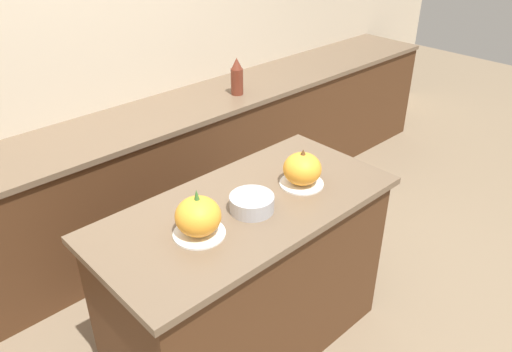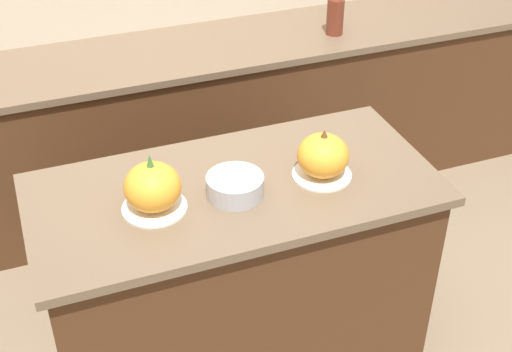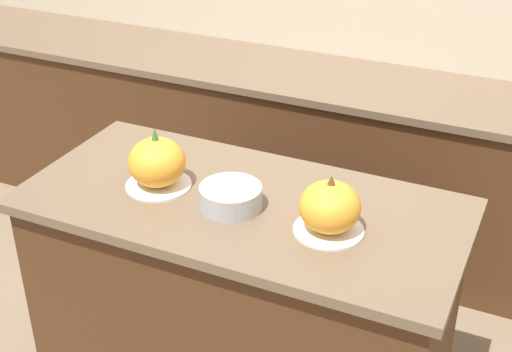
% 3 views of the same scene
% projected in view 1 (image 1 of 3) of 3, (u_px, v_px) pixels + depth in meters
% --- Properties ---
extents(ground_plane, '(12.00, 12.00, 0.00)m').
position_uv_depth(ground_plane, '(248.00, 343.00, 2.72)').
color(ground_plane, '#847056').
extents(wall_back, '(8.00, 0.06, 2.50)m').
position_uv_depth(wall_back, '(78.00, 57.00, 3.07)').
color(wall_back, beige).
rests_on(wall_back, ground_plane).
extents(kitchen_island, '(1.45, 0.69, 0.90)m').
position_uv_depth(kitchen_island, '(248.00, 280.00, 2.50)').
color(kitchen_island, '#4C2D19').
rests_on(kitchen_island, ground_plane).
extents(back_counter, '(6.00, 0.60, 0.88)m').
position_uv_depth(back_counter, '(123.00, 189.00, 3.26)').
color(back_counter, '#4C2D19').
rests_on(back_counter, ground_plane).
extents(pumpkin_cake_left, '(0.22, 0.22, 0.22)m').
position_uv_depth(pumpkin_cake_left, '(198.00, 217.00, 2.03)').
color(pumpkin_cake_left, white).
rests_on(pumpkin_cake_left, kitchen_island).
extents(pumpkin_cake_right, '(0.21, 0.21, 0.19)m').
position_uv_depth(pumpkin_cake_right, '(302.00, 170.00, 2.39)').
color(pumpkin_cake_right, white).
rests_on(pumpkin_cake_right, kitchen_island).
extents(bottle_tall, '(0.09, 0.09, 0.26)m').
position_uv_depth(bottle_tall, '(237.00, 77.00, 3.48)').
color(bottle_tall, maroon).
rests_on(bottle_tall, back_counter).
extents(mixing_bowl, '(0.20, 0.20, 0.07)m').
position_uv_depth(mixing_bowl, '(252.00, 203.00, 2.21)').
color(mixing_bowl, '#ADADB2').
rests_on(mixing_bowl, kitchen_island).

